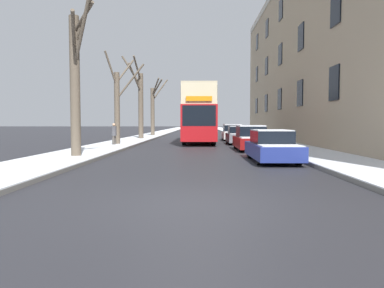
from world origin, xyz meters
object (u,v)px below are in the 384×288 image
parked_car_3 (232,133)px  pedestrian_left_sidewalk (114,134)px  bare_tree_left_1 (118,103)px  parked_car_1 (251,139)px  parked_car_0 (272,147)px  parked_car_2 (239,136)px  bare_tree_left_0 (76,77)px  bare_tree_left_3 (153,109)px  bare_tree_left_2 (140,102)px  double_decker_bus (199,112)px

parked_car_3 → pedestrian_left_sidewalk: (-8.68, -9.26, 0.20)m
bare_tree_left_1 → parked_car_1: size_ratio=1.42×
parked_car_0 → parked_car_2: parked_car_2 is taller
bare_tree_left_0 → bare_tree_left_3: bearing=90.1°
bare_tree_left_2 → double_decker_bus: bearing=-39.1°
bare_tree_left_2 → bare_tree_left_3: (0.16, 8.96, -0.30)m
bare_tree_left_1 → parked_car_2: bare_tree_left_1 is taller
double_decker_bus → bare_tree_left_2: bearing=140.9°
parked_car_0 → parked_car_1: parked_car_1 is taller
parked_car_1 → parked_car_2: size_ratio=1.14×
bare_tree_left_2 → parked_car_1: (8.52, -12.90, -2.89)m
bare_tree_left_2 → parked_car_3: size_ratio=1.94×
bare_tree_left_3 → parked_car_3: 13.06m
parked_car_3 → bare_tree_left_3: bearing=130.8°
bare_tree_left_1 → double_decker_bus: 7.21m
parked_car_2 → pedestrian_left_sidewalk: bearing=-158.2°
bare_tree_left_0 → bare_tree_left_1: bare_tree_left_0 is taller
bare_tree_left_0 → bare_tree_left_1: 9.54m
bare_tree_left_0 → parked_car_3: (8.32, 17.80, -2.90)m
bare_tree_left_3 → double_decker_bus: bare_tree_left_3 is taller
bare_tree_left_0 → double_decker_bus: size_ratio=0.70×
parked_car_3 → bare_tree_left_0: bearing=-115.1°
bare_tree_left_1 → parked_car_3: 12.15m
bare_tree_left_0 → parked_car_2: size_ratio=2.02×
bare_tree_left_0 → bare_tree_left_1: (-0.26, 9.52, -0.63)m
double_decker_bus → bare_tree_left_3: bearing=111.7°
double_decker_bus → parked_car_0: double_decker_bus is taller
bare_tree_left_0 → pedestrian_left_sidewalk: bearing=92.4°
bare_tree_left_1 → parked_car_1: bare_tree_left_1 is taller
bare_tree_left_3 → pedestrian_left_sidewalk: bearing=-91.0°
parked_car_1 → bare_tree_left_3: bearing=110.9°
bare_tree_left_3 → double_decker_bus: bearing=-68.3°
bare_tree_left_2 → parked_car_3: 9.03m
bare_tree_left_2 → parked_car_2: size_ratio=1.99×
parked_car_3 → pedestrian_left_sidewalk: size_ratio=2.55×
parked_car_2 → pedestrian_left_sidewalk: (-8.68, -3.47, 0.23)m
parked_car_2 → parked_car_3: size_ratio=0.97×
pedestrian_left_sidewalk → parked_car_1: bearing=-89.7°
double_decker_bus → parked_car_0: bearing=-78.4°
double_decker_bus → pedestrian_left_sidewalk: bearing=-135.7°
bare_tree_left_2 → pedestrian_left_sidewalk: bearing=-90.9°
bare_tree_left_3 → parked_car_1: 23.54m
bare_tree_left_2 → parked_car_3: (8.52, -0.74, -2.89)m
bare_tree_left_2 → bare_tree_left_3: bare_tree_left_2 is taller
double_decker_bus → parked_car_3: 5.13m
bare_tree_left_1 → bare_tree_left_3: 17.99m
bare_tree_left_1 → double_decker_bus: size_ratio=0.56×
bare_tree_left_1 → parked_car_0: 13.51m
bare_tree_left_1 → parked_car_1: 9.69m
parked_car_3 → pedestrian_left_sidewalk: pedestrian_left_sidewalk is taller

